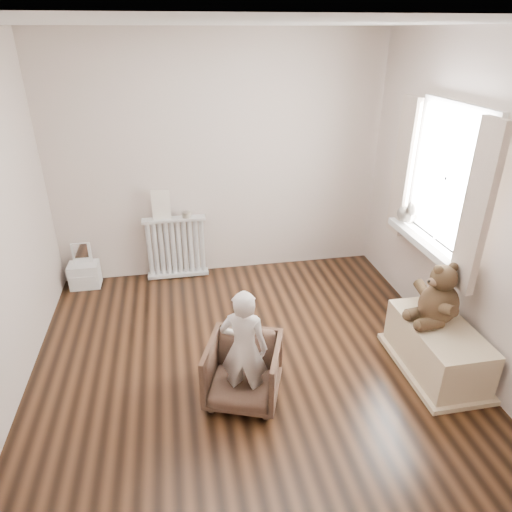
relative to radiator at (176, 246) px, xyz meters
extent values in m
cube|color=black|center=(0.53, -1.68, -0.39)|extent=(3.60, 3.60, 0.01)
cube|color=white|center=(0.53, -1.68, 2.21)|extent=(3.60, 3.60, 0.01)
cube|color=beige|center=(0.53, 0.12, 0.91)|extent=(3.60, 0.02, 2.60)
cube|color=beige|center=(0.53, -3.48, 0.91)|extent=(3.60, 0.02, 2.60)
cube|color=beige|center=(2.33, -1.68, 0.91)|extent=(0.02, 3.60, 2.60)
cube|color=white|center=(2.29, -1.38, 1.06)|extent=(0.03, 0.90, 1.10)
cube|color=silver|center=(2.20, -1.38, 0.48)|extent=(0.22, 1.10, 0.06)
cube|color=beige|center=(2.18, -1.95, 1.00)|extent=(0.06, 0.26, 1.30)
cube|color=beige|center=(2.18, -0.81, 1.00)|extent=(0.06, 0.26, 1.30)
cube|color=silver|center=(0.00, 0.00, 0.00)|extent=(0.69, 0.13, 0.72)
cube|color=beige|center=(-0.12, 0.00, 0.50)|extent=(0.20, 0.02, 0.33)
cylinder|color=#A59E8C|center=(0.14, 0.00, 0.36)|extent=(0.10, 0.10, 0.06)
cube|color=silver|center=(-1.02, -0.03, -0.11)|extent=(0.32, 0.23, 0.50)
imported|color=#503628|center=(0.43, -2.05, -0.14)|extent=(0.69, 0.70, 0.50)
imported|color=beige|center=(0.43, -2.10, 0.11)|extent=(0.41, 0.34, 0.96)
cube|color=beige|center=(2.05, -2.02, -0.19)|extent=(0.48, 0.91, 0.43)
camera|label=1|loc=(0.03, -4.72, 2.17)|focal=32.00mm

